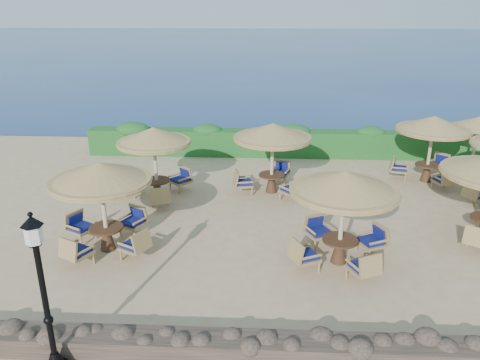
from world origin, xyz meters
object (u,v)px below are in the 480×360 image
Objects in this scene: cafe_set_5 at (432,135)px; lamp_post at (46,304)px; cafe_set_0 at (102,191)px; cafe_set_1 at (343,200)px; extra_parasol at (479,122)px; cafe_set_4 at (272,143)px; cafe_set_3 at (154,149)px.

lamp_post is at bearing -133.66° from cafe_set_5.
cafe_set_0 is 6.56m from cafe_set_1.
cafe_set_0 is 12.56m from cafe_set_5.
lamp_post reaches higher than cafe_set_1.
cafe_set_4 reaches higher than extra_parasol.
cafe_set_4 is 1.01× the size of cafe_set_5.
cafe_set_0 reaches higher than extra_parasol.
cafe_set_3 and cafe_set_4 have the same top height.
extra_parasol is at bearing 43.60° from lamp_post.
cafe_set_0 is at bearing -150.79° from cafe_set_5.
extra_parasol is 2.43m from cafe_set_5.
cafe_set_0 is 1.03× the size of cafe_set_3.
cafe_set_3 reaches higher than extra_parasol.
cafe_set_1 is (6.02, 4.42, 0.29)m from lamp_post.
lamp_post is at bearing -136.40° from extra_parasol.
cafe_set_0 is at bearing -98.91° from cafe_set_3.
cafe_set_5 is (-2.17, -1.07, -0.25)m from extra_parasol.
cafe_set_4 is at bearing 10.80° from cafe_set_3.
cafe_set_3 is at bearing -169.20° from cafe_set_4.
cafe_set_0 is at bearing 176.64° from cafe_set_1.
cafe_set_0 and cafe_set_4 have the same top height.
cafe_set_0 and cafe_set_5 have the same top height.
extra_parasol is 0.84× the size of cafe_set_5.
extra_parasol is 10.05m from cafe_set_1.
lamp_post is 8.67m from cafe_set_3.
cafe_set_4 is at bearing -163.09° from extra_parasol.
cafe_set_0 is at bearing 96.32° from lamp_post.
cafe_set_3 and cafe_set_5 have the same top height.
cafe_set_5 is (4.41, 6.51, 0.07)m from cafe_set_1.
cafe_set_1 is 1.05× the size of cafe_set_3.
lamp_post is 17.41m from extra_parasol.
lamp_post reaches higher than cafe_set_0.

